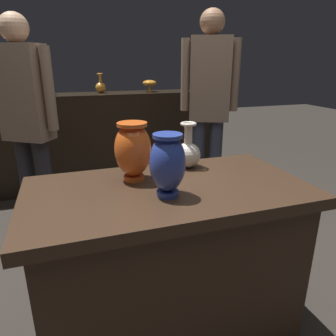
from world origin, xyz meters
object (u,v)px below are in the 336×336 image
Objects in this scene: shelf_vase_right at (149,83)px; shelf_vase_center at (101,87)px; vase_left_accent at (133,150)px; visitor_near_right at (209,100)px; visitor_near_left at (27,118)px; vase_tall_behind at (188,152)px; shelf_vase_left at (48,86)px; vase_centerpiece at (168,163)px.

shelf_vase_center is at bearing 175.26° from shelf_vase_right.
visitor_near_right is (0.88, 1.08, 0.06)m from vase_left_accent.
visitor_near_left reaches higher than shelf_vase_center.
visitor_near_right is (0.58, 0.98, 0.12)m from vase_tall_behind.
vase_tall_behind is 1.24m from visitor_near_left.
shelf_vase_center is at bearing 94.90° from vase_tall_behind.
visitor_near_left is (-0.12, -1.06, -0.14)m from shelf_vase_left.
vase_tall_behind is 0.87× the size of vase_left_accent.
visitor_near_right is at bearing -76.81° from shelf_vase_right.
visitor_near_left is at bearing 116.50° from vase_left_accent.
vase_left_accent is at bearing 150.61° from visitor_near_left.
vase_tall_behind is 1.51× the size of shelf_vase_right.
vase_centerpiece is at bearing 150.03° from visitor_near_left.
vase_centerpiece is 0.23m from vase_left_accent.
vase_centerpiece is 0.96× the size of vase_left_accent.
shelf_vase_right is (0.55, 2.29, 0.14)m from vase_centerpiece.
visitor_near_right is at bearing 59.42° from vase_tall_behind.
vase_centerpiece is at bearing -90.81° from shelf_vase_center.
shelf_vase_center is 0.12× the size of visitor_near_left.
shelf_vase_right is at bearing -54.10° from visitor_near_right.
visitor_near_right is at bearing 58.50° from vase_centerpiece.
shelf_vase_right is at bearing -103.61° from visitor_near_left.
visitor_near_left is 1.39m from visitor_near_right.
shelf_vase_left is (-0.40, 2.09, 0.14)m from vase_left_accent.
visitor_near_right reaches higher than shelf_vase_left.
visitor_near_left is at bearing -120.15° from shelf_vase_center.
shelf_vase_right reaches higher than vase_left_accent.
shelf_vase_right is 0.09× the size of visitor_near_left.
vase_centerpiece is at bearing -103.57° from shelf_vase_right.
visitor_near_right is (1.28, -1.02, -0.08)m from shelf_vase_left.
shelf_vase_right reaches higher than vase_tall_behind.
shelf_vase_left is (-1.04, 0.01, -0.00)m from shelf_vase_right.
vase_centerpiece is 1.51m from visitor_near_right.
vase_tall_behind is 1.14× the size of shelf_vase_center.
visitor_near_left reaches higher than vase_left_accent.
vase_left_accent is at bearing -79.24° from shelf_vase_left.
shelf_vase_right is 1.57m from visitor_near_left.
vase_left_accent is 1.64× the size of shelf_vase_left.
visitor_near_left is at bearing 24.64° from visitor_near_right.
vase_tall_behind is 0.13× the size of visitor_near_right.
shelf_vase_center is 0.12× the size of visitor_near_right.
shelf_vase_left is 0.10× the size of visitor_near_left.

